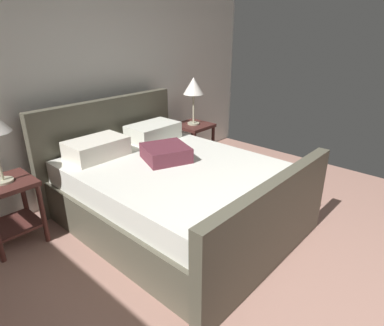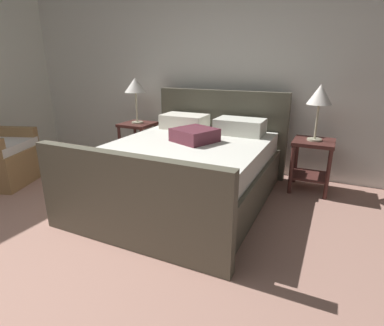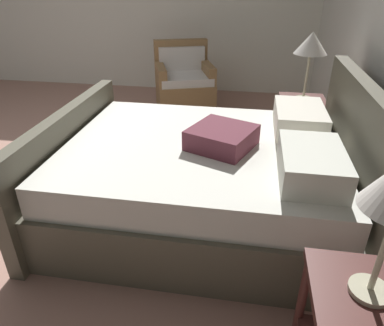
{
  "view_description": "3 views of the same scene",
  "coord_description": "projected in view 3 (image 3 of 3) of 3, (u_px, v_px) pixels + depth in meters",
  "views": [
    {
      "loc": [
        -1.55,
        0.01,
        1.79
      ],
      "look_at": [
        0.77,
        2.11,
        0.49
      ],
      "focal_mm": 30.52,
      "sensor_mm": 36.0,
      "label": 1
    },
    {
      "loc": [
        1.8,
        -0.77,
        1.44
      ],
      "look_at": [
        0.59,
        1.77,
        0.51
      ],
      "focal_mm": 28.71,
      "sensor_mm": 36.0,
      "label": 2
    },
    {
      "loc": [
        2.67,
        2.31,
        1.7
      ],
      "look_at": [
        0.68,
        1.98,
        0.6
      ],
      "focal_mm": 33.01,
      "sensor_mm": 36.0,
      "label": 3
    }
  ],
  "objects": [
    {
      "name": "nightstand_right",
      "position": [
        358.0,
        325.0,
        1.47
      ],
      "size": [
        0.44,
        0.44,
        0.6
      ],
      "color": "#4B2521",
      "rests_on": "ground"
    },
    {
      "name": "table_lamp_left",
      "position": [
        311.0,
        45.0,
        3.2
      ],
      "size": [
        0.3,
        0.3,
        0.63
      ],
      "color": "#B7B293",
      "rests_on": "nightstand_left"
    },
    {
      "name": "nightstand_left",
      "position": [
        300.0,
        118.0,
        3.53
      ],
      "size": [
        0.44,
        0.44,
        0.6
      ],
      "color": "#4B2521",
      "rests_on": "ground"
    },
    {
      "name": "armchair",
      "position": [
        184.0,
        85.0,
        4.75
      ],
      "size": [
        0.93,
        0.92,
        0.9
      ],
      "color": "olive",
      "rests_on": "ground"
    },
    {
      "name": "bed",
      "position": [
        207.0,
        177.0,
        2.64
      ],
      "size": [
        1.75,
        2.16,
        1.09
      ],
      "color": "#545041",
      "rests_on": "ground"
    },
    {
      "name": "ground_plane",
      "position": [
        5.0,
        169.0,
        3.46
      ],
      "size": [
        5.84,
        6.47,
        0.02
      ],
      "primitive_type": "cube",
      "color": "#A57869"
    }
  ]
}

